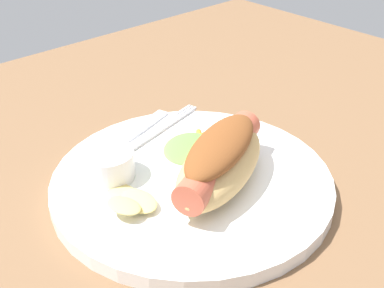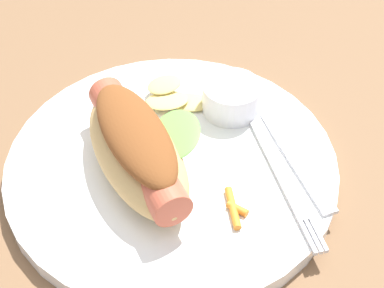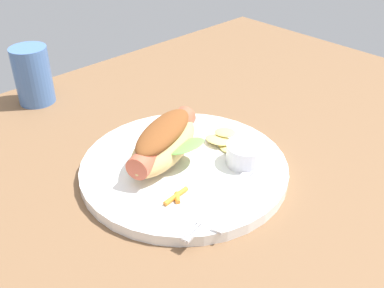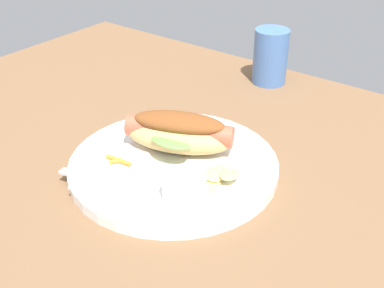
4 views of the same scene
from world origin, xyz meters
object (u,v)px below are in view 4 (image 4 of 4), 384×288
at_px(fork, 117,187).
at_px(carrot_garnish, 118,161).
at_px(sauce_ramekin, 184,188).
at_px(chips_pile, 217,178).
at_px(drinking_cup, 270,56).
at_px(plate, 174,166).
at_px(hot_dog, 179,132).
at_px(knife, 118,197).

xyz_separation_m(fork, carrot_garnish, (-0.04, 0.04, 0.00)).
relative_size(sauce_ramekin, fork, 0.33).
distance_m(sauce_ramekin, carrot_garnish, 0.13).
bearing_deg(chips_pile, drinking_cup, 109.10).
bearing_deg(plate, carrot_garnish, -139.95).
bearing_deg(drinking_cup, plate, -82.63).
distance_m(hot_dog, knife, 0.14).
xyz_separation_m(sauce_ramekin, knife, (-0.07, -0.05, -0.01)).
bearing_deg(hot_dog, fork, 64.25).
height_order(hot_dog, carrot_garnish, hot_dog).
bearing_deg(carrot_garnish, sauce_ramekin, -4.02).
distance_m(sauce_ramekin, fork, 0.09).
bearing_deg(fork, plate, -113.59).
height_order(fork, carrot_garnish, carrot_garnish).
distance_m(fork, carrot_garnish, 0.06).
xyz_separation_m(hot_dog, drinking_cup, (-0.03, 0.32, 0.01)).
relative_size(plate, fork, 1.74).
height_order(chips_pile, carrot_garnish, chips_pile).
relative_size(hot_dog, fork, 1.00).
distance_m(fork, knife, 0.02).
bearing_deg(sauce_ramekin, fork, -157.06).
distance_m(plate, sauce_ramekin, 0.09).
bearing_deg(hot_dog, drinking_cup, -106.74).
height_order(plate, fork, fork).
bearing_deg(fork, carrot_garnish, -59.16).
height_order(carrot_garnish, drinking_cup, drinking_cup).
height_order(fork, drinking_cup, drinking_cup).
bearing_deg(drinking_cup, carrot_garnish, -92.06).
relative_size(hot_dog, sauce_ramekin, 3.05).
distance_m(hot_dog, carrot_garnish, 0.10).
bearing_deg(carrot_garnish, hot_dog, 58.59).
bearing_deg(sauce_ramekin, hot_dog, 131.18).
relative_size(plate, carrot_garnish, 7.10).
xyz_separation_m(plate, drinking_cup, (-0.05, 0.35, 0.04)).
bearing_deg(sauce_ramekin, carrot_garnish, 175.98).
relative_size(fork, chips_pile, 2.50).
bearing_deg(chips_pile, carrot_garnish, -161.60).
height_order(fork, chips_pile, chips_pile).
relative_size(fork, knife, 1.23).
distance_m(hot_dog, fork, 0.13).
relative_size(fork, drinking_cup, 1.62).
bearing_deg(sauce_ramekin, plate, 137.55).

